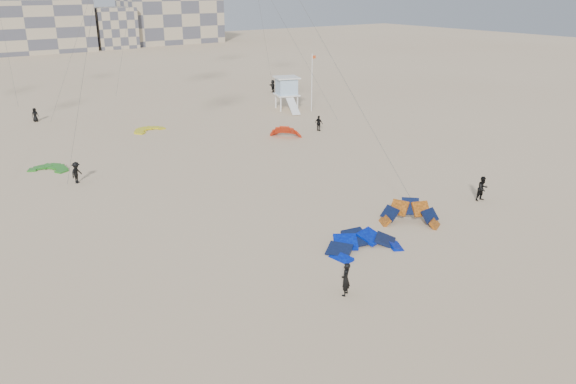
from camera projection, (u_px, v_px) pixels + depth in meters
ground at (339, 288)px, 30.05m from camera, size 320.00×320.00×0.00m
kite_ground_blue at (365, 249)px, 34.44m from camera, size 5.73×5.94×2.80m
kite_ground_orange at (409, 223)px, 38.18m from camera, size 5.57×5.57×3.98m
kite_ground_green at (49, 170)px, 49.25m from camera, size 4.60×4.60×0.81m
kite_ground_red_far at (286, 136)px, 60.17m from camera, size 4.84×4.83×3.49m
kite_ground_yellow at (149, 131)px, 62.53m from camera, size 4.20×4.33×0.59m
kitesurfer_main at (346, 279)px, 29.08m from camera, size 0.80×0.72×1.84m
kitesurfer_b at (483, 189)px, 41.97m from camera, size 1.01×0.84×1.88m
kitesurfer_c at (77, 173)px, 45.73m from camera, size 1.31×1.24×1.78m
kitesurfer_d at (319, 123)px, 62.18m from camera, size 0.69×1.08×1.72m
kitesurfer_e at (35, 115)px, 66.47m from camera, size 0.84×0.60×1.63m
kitesurfer_f at (273, 86)px, 84.54m from camera, size 0.87×1.82×1.89m
lifeguard_tower_near at (287, 93)px, 72.65m from camera, size 3.74×6.19×4.21m
flagpole at (312, 81)px, 70.89m from camera, size 0.59×0.09×7.28m
condo_mid at (18, 27)px, 133.00m from camera, size 32.00×16.00×12.00m
condo_east at (171, 13)px, 155.48m from camera, size 26.00×14.00×16.00m
condo_fill_right at (113, 28)px, 143.72m from camera, size 10.00×10.00×10.00m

